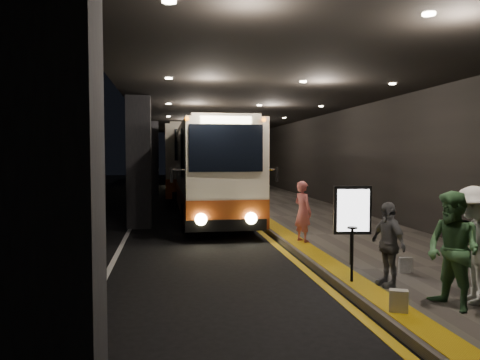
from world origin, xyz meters
TOP-DOWN VIEW (x-y plane):
  - ground at (0.00, 0.00)m, footprint 90.00×90.00m
  - lane_line_white at (-1.80, 5.00)m, footprint 0.12×50.00m
  - kerb_stripe_yellow at (2.35, 5.00)m, footprint 0.18×50.00m
  - sidewalk at (4.75, 5.00)m, footprint 4.50×50.00m
  - tactile_strip at (2.85, 5.00)m, footprint 0.50×50.00m
  - terminal_wall at (7.00, 5.00)m, footprint 0.10×50.00m
  - support_columns at (-1.50, 4.00)m, footprint 0.80×24.80m
  - canopy at (2.50, 5.00)m, footprint 9.00×50.00m
  - coach_main at (1.03, 6.25)m, footprint 2.46×11.34m
  - coach_second at (0.88, 15.62)m, footprint 3.10×12.42m
  - coach_third at (0.89, 32.14)m, footprint 2.87×12.83m
  - passenger_boarding at (2.98, -0.11)m, footprint 0.59×0.69m
  - passenger_waiting_green at (3.66, -5.68)m, footprint 0.74×0.97m
  - passenger_waiting_white at (4.16, -5.45)m, footprint 0.74×1.26m
  - passenger_waiting_grey at (3.28, -4.36)m, footprint 0.59×0.94m
  - bag_polka at (4.05, -3.56)m, footprint 0.26×0.14m
  - bag_plain at (2.80, -5.70)m, footprint 0.31×0.25m
  - info_sign at (3.27, -2.77)m, footprint 0.79×0.22m
  - stanchion_post at (2.75, -4.04)m, footprint 0.05×0.05m

SIDE VIEW (x-z plane):
  - ground at x=0.00m, z-range 0.00..0.00m
  - lane_line_white at x=-1.80m, z-range 0.00..0.01m
  - kerb_stripe_yellow at x=2.35m, z-range 0.00..0.01m
  - sidewalk at x=4.75m, z-range 0.00..0.15m
  - tactile_strip at x=2.85m, z-range 0.15..0.16m
  - bag_polka at x=4.05m, z-range 0.15..0.45m
  - bag_plain at x=2.80m, z-range 0.15..0.48m
  - stanchion_post at x=2.75m, z-range 0.15..1.14m
  - passenger_waiting_grey at x=3.28m, z-range 0.15..1.64m
  - passenger_boarding at x=2.98m, z-range 0.15..1.76m
  - passenger_waiting_green at x=3.66m, z-range 0.15..1.92m
  - passenger_waiting_white at x=4.16m, z-range 0.15..1.98m
  - info_sign at x=3.27m, z-range 0.44..2.10m
  - coach_main at x=1.03m, z-range -0.07..3.45m
  - coach_second at x=0.88m, z-range -0.08..3.80m
  - coach_third at x=0.89m, z-range -0.08..3.94m
  - support_columns at x=-1.50m, z-range 0.00..4.40m
  - terminal_wall at x=7.00m, z-range 0.00..6.00m
  - canopy at x=2.50m, z-range 4.40..4.80m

